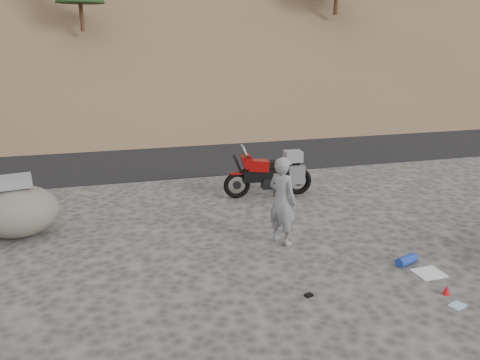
{
  "coord_description": "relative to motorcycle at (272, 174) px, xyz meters",
  "views": [
    {
      "loc": [
        -2.95,
        -7.56,
        3.94
      ],
      "look_at": [
        -0.45,
        1.77,
        1.0
      ],
      "focal_mm": 35.0,
      "sensor_mm": 36.0,
      "label": 1
    }
  ],
  "objects": [
    {
      "name": "man",
      "position": [
        -0.76,
        -2.81,
        -0.6
      ],
      "size": [
        0.69,
        0.77,
        1.78
      ],
      "primitive_type": "imported",
      "rotation": [
        0.0,
        0.0,
        2.09
      ],
      "color": "gray",
      "rests_on": "ground"
    },
    {
      "name": "gear_blue_cloth",
      "position": [
        1.07,
        -5.71,
        -0.59
      ],
      "size": [
        0.31,
        0.27,
        0.01
      ],
      "primitive_type": "cube",
      "rotation": [
        0.0,
        0.0,
        0.37
      ],
      "color": "#95C7E7",
      "rests_on": "ground"
    },
    {
      "name": "ground",
      "position": [
        -0.84,
        -3.37,
        -0.6
      ],
      "size": [
        140.0,
        140.0,
        0.0
      ],
      "primitive_type": "plane",
      "color": "#3C3B38",
      "rests_on": "ground"
    },
    {
      "name": "boulder",
      "position": [
        -5.9,
        -1.06,
        -0.05
      ],
      "size": [
        1.67,
        1.43,
        1.25
      ],
      "rotation": [
        0.0,
        0.0,
        -0.02
      ],
      "color": "#5B574E",
      "rests_on": "ground"
    },
    {
      "name": "gear_glove_a",
      "position": [
        -1.03,
        -4.86,
        -0.58
      ],
      "size": [
        0.15,
        0.12,
        0.04
      ],
      "primitive_type": "cube",
      "rotation": [
        0.0,
        0.0,
        0.3
      ],
      "color": "black",
      "rests_on": "ground"
    },
    {
      "name": "gear_white_cloth",
      "position": [
        1.3,
        -4.71,
        -0.59
      ],
      "size": [
        0.5,
        0.45,
        0.02
      ],
      "primitive_type": "cube",
      "rotation": [
        0.0,
        0.0,
        0.05
      ],
      "color": "white",
      "rests_on": "ground"
    },
    {
      "name": "motorcycle",
      "position": [
        0.0,
        0.0,
        0.0
      ],
      "size": [
        2.35,
        0.74,
        1.4
      ],
      "rotation": [
        0.0,
        0.0,
        -0.05
      ],
      "color": "black",
      "rests_on": "ground"
    },
    {
      "name": "gear_blue_mat",
      "position": [
        1.11,
        -4.3,
        -0.51
      ],
      "size": [
        0.47,
        0.31,
        0.18
      ],
      "primitive_type": "cylinder",
      "rotation": [
        0.0,
        1.57,
        0.34
      ],
      "color": "#1B3BA4",
      "rests_on": "ground"
    },
    {
      "name": "gear_funnel",
      "position": [
        1.13,
        -5.37,
        -0.52
      ],
      "size": [
        0.14,
        0.14,
        0.16
      ],
      "primitive_type": "cone",
      "rotation": [
        0.0,
        0.0,
        0.21
      ],
      "color": "red",
      "rests_on": "ground"
    },
    {
      "name": "road",
      "position": [
        -0.84,
        5.63,
        -0.6
      ],
      "size": [
        120.0,
        7.0,
        0.05
      ],
      "primitive_type": "cube",
      "color": "black",
      "rests_on": "ground"
    }
  ]
}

